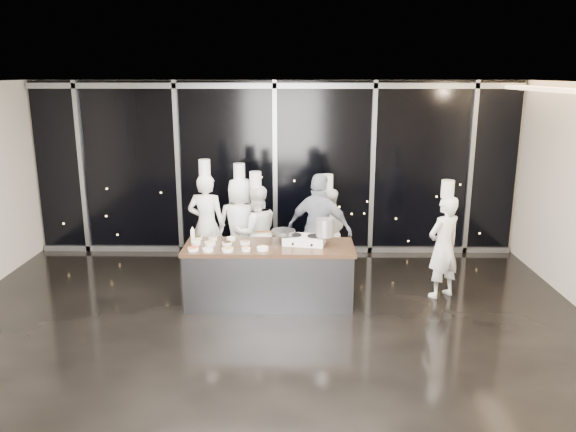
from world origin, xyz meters
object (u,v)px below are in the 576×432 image
chef_far_left (207,224)px  chef_center (256,232)px  stove (304,240)px  stock_pot (325,228)px  chef_side (444,245)px  demo_counter (269,274)px  chef_left (240,225)px  frying_pan (283,232)px  chef_right (326,232)px  guest (320,230)px

chef_far_left → chef_center: bearing=178.9°
stove → stock_pot: size_ratio=2.53×
stock_pot → chef_center: size_ratio=0.14×
chef_center → chef_side: bearing=147.1°
demo_counter → chef_left: bearing=112.6°
stove → frying_pan: (-0.31, 0.05, 0.10)m
frying_pan → chef_center: size_ratio=0.35×
chef_right → chef_left: bearing=-3.9°
stock_pot → chef_far_left: chef_far_left is taller
chef_far_left → frying_pan: bearing=148.1°
stove → frying_pan: bearing=-178.1°
stove → stock_pot: stock_pot is taller
chef_far_left → chef_side: 3.82m
guest → chef_right: guest is taller
frying_pan → guest: guest is taller
stove → chef_center: bearing=138.0°
stock_pot → guest: guest is taller
stock_pot → chef_side: chef_side is taller
chef_far_left → chef_center: chef_far_left is taller
demo_counter → chef_right: (0.90, 1.21, 0.31)m
stove → guest: 0.78m
chef_center → chef_right: (1.16, 0.12, -0.03)m
frying_pan → chef_side: bearing=15.1°
stove → chef_far_left: (-1.61, 1.15, -0.08)m
frying_pan → stock_pot: (0.61, -0.11, 0.10)m
stove → stock_pot: bearing=-1.9°
frying_pan → chef_left: 1.42m
frying_pan → stock_pot: stock_pot is taller
stove → chef_side: chef_side is taller
chef_center → chef_right: bearing=168.0°
stove → chef_right: size_ratio=0.37×
frying_pan → chef_far_left: bearing=150.0°
chef_side → chef_left: bearing=-48.6°
guest → chef_side: (1.84, -0.49, -0.09)m
stock_pot → guest: size_ratio=0.14×
frying_pan → stock_pot: 0.63m
chef_center → chef_side: size_ratio=0.99×
frying_pan → chef_right: 1.33m
chef_left → chef_right: chef_left is taller
guest → chef_right: (0.13, 0.40, -0.14)m
stove → chef_right: chef_right is taller
demo_counter → guest: (0.76, 0.81, 0.45)m
demo_counter → stove: bearing=8.2°
chef_far_left → chef_side: (3.71, -0.91, -0.08)m
chef_far_left → stove: bearing=153.0°
chef_left → chef_center: 0.36m
stock_pot → chef_side: size_ratio=0.14×
chef_center → guest: guest is taller
chef_far_left → chef_right: bearing=-172.0°
chef_center → stock_pot: bearing=116.9°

